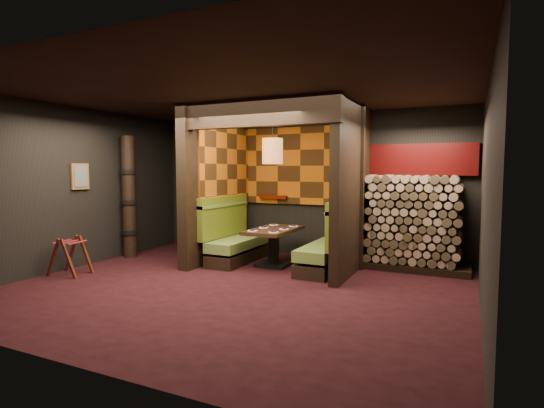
{
  "coord_description": "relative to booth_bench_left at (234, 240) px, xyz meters",
  "views": [
    {
      "loc": [
        3.1,
        -5.28,
        1.73
      ],
      "look_at": [
        0.0,
        1.3,
        1.15
      ],
      "focal_mm": 28.0,
      "sensor_mm": 36.0,
      "label": 1
    }
  ],
  "objects": [
    {
      "name": "floor",
      "position": [
        0.96,
        -1.65,
        -0.41
      ],
      "size": [
        6.5,
        5.5,
        0.02
      ],
      "primitive_type": "cube",
      "color": "black",
      "rests_on": "ground"
    },
    {
      "name": "ceiling",
      "position": [
        0.96,
        -1.65,
        2.46
      ],
      "size": [
        6.5,
        5.5,
        0.02
      ],
      "primitive_type": "cube",
      "color": "black",
      "rests_on": "ground"
    },
    {
      "name": "wall_back",
      "position": [
        0.96,
        1.11,
        1.02
      ],
      "size": [
        6.5,
        0.02,
        2.85
      ],
      "primitive_type": "cube",
      "color": "black",
      "rests_on": "ground"
    },
    {
      "name": "wall_front",
      "position": [
        0.96,
        -4.41,
        1.02
      ],
      "size": [
        6.5,
        0.02,
        2.85
      ],
      "primitive_type": "cube",
      "color": "black",
      "rests_on": "ground"
    },
    {
      "name": "wall_left",
      "position": [
        -2.3,
        -1.65,
        1.02
      ],
      "size": [
        0.02,
        5.5,
        2.85
      ],
      "primitive_type": "cube",
      "color": "black",
      "rests_on": "ground"
    },
    {
      "name": "wall_right",
      "position": [
        4.22,
        -1.65,
        1.02
      ],
      "size": [
        0.02,
        5.5,
        2.85
      ],
      "primitive_type": "cube",
      "color": "black",
      "rests_on": "ground"
    },
    {
      "name": "partition_left",
      "position": [
        -0.39,
        -0.0,
        1.02
      ],
      "size": [
        0.2,
        2.2,
        2.85
      ],
      "primitive_type": "cube",
      "color": "black",
      "rests_on": "floor"
    },
    {
      "name": "partition_right",
      "position": [
        2.26,
        0.05,
        1.02
      ],
      "size": [
        0.15,
        2.1,
        2.85
      ],
      "primitive_type": "cube",
      "color": "black",
      "rests_on": "floor"
    },
    {
      "name": "header_beam",
      "position": [
        0.94,
        -0.95,
        2.23
      ],
      "size": [
        2.85,
        0.18,
        0.44
      ],
      "primitive_type": "cube",
      "color": "black",
      "rests_on": "partition_left"
    },
    {
      "name": "tapa_back_panel",
      "position": [
        0.94,
        1.06,
        1.42
      ],
      "size": [
        2.4,
        0.06,
        1.55
      ],
      "primitive_type": "cube",
      "color": "#AE550C",
      "rests_on": "wall_back"
    },
    {
      "name": "tapa_side_panel",
      "position": [
        -0.27,
        0.17,
        1.45
      ],
      "size": [
        0.04,
        1.85,
        1.45
      ],
      "primitive_type": "cube",
      "color": "#AE550C",
      "rests_on": "partition_left"
    },
    {
      "name": "lacquer_shelf",
      "position": [
        0.36,
        1.0,
        0.78
      ],
      "size": [
        0.6,
        0.12,
        0.07
      ],
      "primitive_type": "cube",
      "color": "#551205",
      "rests_on": "wall_back"
    },
    {
      "name": "booth_bench_left",
      "position": [
        0.0,
        0.0,
        0.0
      ],
      "size": [
        0.68,
        1.6,
        1.14
      ],
      "color": "black",
      "rests_on": "floor"
    },
    {
      "name": "booth_bench_right",
      "position": [
        1.89,
        0.0,
        0.0
      ],
      "size": [
        0.68,
        1.6,
        1.14
      ],
      "color": "black",
      "rests_on": "floor"
    },
    {
      "name": "dining_table",
      "position": [
        0.86,
        -0.05,
        0.05
      ],
      "size": [
        0.7,
        1.29,
        0.68
      ],
      "color": "black",
      "rests_on": "floor"
    },
    {
      "name": "place_settings",
      "position": [
        0.86,
        -0.05,
        0.29
      ],
      "size": [
        0.59,
        1.06,
        0.03
      ],
      "color": "white",
      "rests_on": "dining_table"
    },
    {
      "name": "pendant_lamp",
      "position": [
        0.86,
        -0.1,
        1.67
      ],
      "size": [
        0.37,
        0.37,
        1.01
      ],
      "color": "#AD6332",
      "rests_on": "ceiling"
    },
    {
      "name": "framed_picture",
      "position": [
        -2.25,
        -1.55,
        1.22
      ],
      "size": [
        0.05,
        0.36,
        0.46
      ],
      "color": "brown",
      "rests_on": "wall_left"
    },
    {
      "name": "luggage_rack",
      "position": [
        -1.92,
        -2.09,
        -0.06
      ],
      "size": [
        0.68,
        0.52,
        0.68
      ],
      "color": "#47190F",
      "rests_on": "floor"
    },
    {
      "name": "totem_column",
      "position": [
        -2.09,
        -0.55,
        0.79
      ],
      "size": [
        0.31,
        0.31,
        2.4
      ],
      "color": "black",
      "rests_on": "floor"
    },
    {
      "name": "firewood_stack",
      "position": [
        3.25,
        0.7,
        0.42
      ],
      "size": [
        1.73,
        0.7,
        1.64
      ],
      "color": "black",
      "rests_on": "floor"
    },
    {
      "name": "mosaic_header",
      "position": [
        3.25,
        1.03,
        1.52
      ],
      "size": [
        1.83,
        0.1,
        0.56
      ],
      "primitive_type": "cube",
      "color": "maroon",
      "rests_on": "wall_back"
    },
    {
      "name": "bay_front_post",
      "position": [
        2.35,
        0.31,
        1.02
      ],
      "size": [
        0.08,
        0.08,
        2.85
      ],
      "primitive_type": "cube",
      "color": "black",
      "rests_on": "floor"
    }
  ]
}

